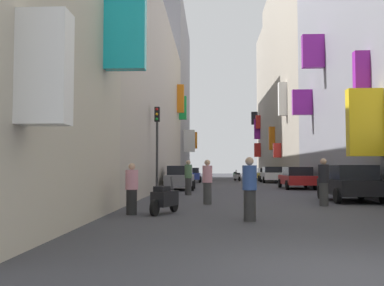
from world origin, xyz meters
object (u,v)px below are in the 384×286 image
at_px(parked_car_white, 272,174).
at_px(traffic_light_near_corner, 157,135).
at_px(scooter_green, 236,175).
at_px(parked_car_blue, 191,175).
at_px(scooter_silver, 237,177).
at_px(pedestrian_near_left, 324,182).
at_px(parked_car_yellow, 266,174).
at_px(pedestrian_crossing, 132,189).
at_px(pedestrian_near_right, 188,177).
at_px(scooter_black, 165,199).
at_px(parked_car_red, 297,177).
at_px(parked_car_grey, 180,177).
at_px(pedestrian_far_away, 250,189).
at_px(pedestrian_mid_street, 207,182).
at_px(parked_car_black, 350,183).

height_order(parked_car_white, traffic_light_near_corner, traffic_light_near_corner).
bearing_deg(scooter_green, parked_car_blue, -110.51).
xyz_separation_m(scooter_silver, pedestrian_near_left, (1.33, -30.64, 0.41)).
bearing_deg(scooter_green, parked_car_yellow, -71.52).
height_order(parked_car_yellow, pedestrian_crossing, pedestrian_crossing).
distance_m(parked_car_white, pedestrian_near_right, 19.92).
xyz_separation_m(parked_car_white, scooter_black, (-7.08, -27.99, -0.31)).
bearing_deg(parked_car_red, parked_car_yellow, 89.65).
bearing_deg(parked_car_red, scooter_black, -113.57).
xyz_separation_m(parked_car_red, traffic_light_near_corner, (-8.46, -7.46, 2.29)).
distance_m(parked_car_grey, parked_car_yellow, 20.57).
xyz_separation_m(parked_car_grey, pedestrian_far_away, (2.99, -16.55, 0.05)).
bearing_deg(parked_car_blue, parked_car_red, -58.48).
bearing_deg(pedestrian_crossing, scooter_silver, 81.31).
bearing_deg(pedestrian_near_right, traffic_light_near_corner, -166.89).
bearing_deg(parked_car_blue, pedestrian_mid_street, -86.09).
bearing_deg(scooter_green, parked_car_red, -84.15).
height_order(pedestrian_near_left, pedestrian_mid_street, pedestrian_near_left).
bearing_deg(pedestrian_near_left, pedestrian_far_away, -123.38).
relative_size(parked_car_yellow, pedestrian_near_left, 2.56).
distance_m(scooter_black, pedestrian_far_away, 3.02).
xyz_separation_m(parked_car_grey, scooter_green, (5.08, 27.19, -0.33)).
distance_m(parked_car_blue, parked_car_yellow, 9.22).
xyz_separation_m(parked_car_red, pedestrian_far_away, (-4.71, -18.12, 0.08)).
bearing_deg(parked_car_blue, parked_car_yellow, 33.53).
bearing_deg(scooter_green, pedestrian_near_right, -97.42).
distance_m(parked_car_white, parked_car_blue, 7.55).
relative_size(scooter_black, scooter_green, 0.99).
distance_m(parked_car_blue, scooter_green, 14.16).
height_order(parked_car_yellow, pedestrian_far_away, pedestrian_far_away).
relative_size(parked_car_white, parked_car_red, 0.88).
relative_size(parked_car_red, pedestrian_near_left, 2.57).
height_order(parked_car_white, pedestrian_near_right, pedestrian_near_right).
bearing_deg(traffic_light_near_corner, parked_car_black, -22.51).
height_order(pedestrian_crossing, pedestrian_far_away, pedestrian_far_away).
bearing_deg(scooter_black, scooter_silver, 82.85).
bearing_deg(parked_car_yellow, scooter_black, -102.09).
distance_m(scooter_black, pedestrian_mid_street, 3.86).
xyz_separation_m(parked_car_black, pedestrian_near_right, (-6.99, 3.92, 0.12)).
bearing_deg(parked_car_yellow, pedestrian_near_right, -105.90).
distance_m(parked_car_white, scooter_silver, 6.33).
bearing_deg(traffic_light_near_corner, pedestrian_crossing, -87.79).
bearing_deg(scooter_black, pedestrian_near_left, 28.27).
distance_m(parked_car_blue, pedestrian_near_right, 19.47).
relative_size(parked_car_red, parked_car_yellow, 1.00).
bearing_deg(parked_car_grey, pedestrian_near_right, -81.62).
xyz_separation_m(parked_car_white, parked_car_grey, (-7.63, -13.19, 0.01)).
relative_size(parked_car_red, scooter_silver, 2.37).
bearing_deg(pedestrian_near_left, pedestrian_crossing, -153.53).
bearing_deg(parked_car_black, parked_car_grey, 129.57).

